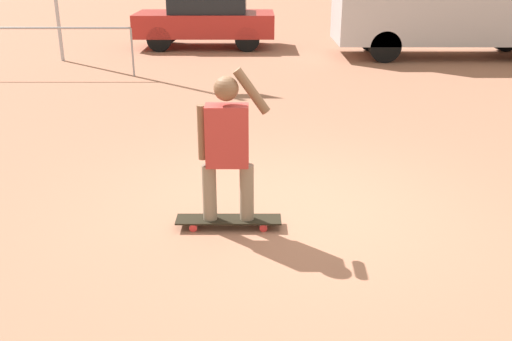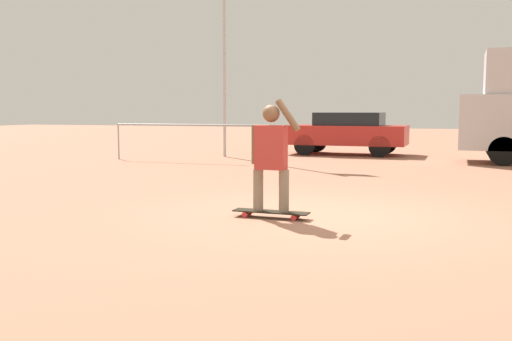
{
  "view_description": "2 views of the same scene",
  "coord_description": "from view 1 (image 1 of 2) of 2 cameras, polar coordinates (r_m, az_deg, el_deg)",
  "views": [
    {
      "loc": [
        -0.36,
        -5.54,
        2.61
      ],
      "look_at": [
        -0.38,
        -0.09,
        0.51
      ],
      "focal_mm": 40.0,
      "sensor_mm": 36.0,
      "label": 1
    },
    {
      "loc": [
        1.78,
        -7.67,
        1.47
      ],
      "look_at": [
        -0.97,
        -0.04,
        0.61
      ],
      "focal_mm": 40.0,
      "sensor_mm": 36.0,
      "label": 2
    }
  ],
  "objects": [
    {
      "name": "person_skateboarder",
      "position": [
        5.45,
        -2.7,
        2.92
      ],
      "size": [
        0.69,
        0.23,
        1.53
      ],
      "color": "gray",
      "rests_on": "skateboard"
    },
    {
      "name": "ground_plane",
      "position": [
        6.14,
        3.57,
        -4.11
      ],
      "size": [
        80.0,
        80.0,
        0.0
      ],
      "primitive_type": "plane",
      "color": "#A36B51"
    },
    {
      "name": "skateboard",
      "position": [
        5.77,
        -2.55,
        -4.96
      ],
      "size": [
        1.06,
        0.24,
        0.09
      ],
      "color": "black",
      "rests_on": "ground_plane"
    },
    {
      "name": "plaza_railing_segment",
      "position": [
        13.71,
        -22.36,
        12.5
      ],
      "size": [
        4.9,
        0.05,
        1.08
      ],
      "color": "#99999E",
      "rests_on": "ground_plane"
    },
    {
      "name": "parked_car_red",
      "position": [
        16.89,
        -4.79,
        14.75
      ],
      "size": [
        3.91,
        1.84,
        1.4
      ],
      "color": "black",
      "rests_on": "ground_plane"
    }
  ]
}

